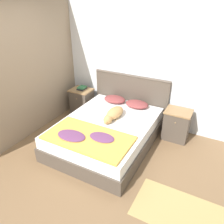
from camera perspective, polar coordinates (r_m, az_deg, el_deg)
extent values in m
plane|color=brown|center=(3.62, -9.56, -16.23)|extent=(16.00, 16.00, 0.00)
cube|color=silver|center=(4.61, 5.42, 12.58)|extent=(9.00, 0.06, 2.55)
cube|color=gray|center=(4.60, -18.62, 11.22)|extent=(0.06, 3.10, 2.55)
cube|color=#4C4238|center=(4.16, -1.35, -6.55)|extent=(1.59, 2.07, 0.27)
cube|color=white|center=(4.03, -1.38, -3.78)|extent=(1.53, 2.01, 0.21)
cube|color=#4C4238|center=(4.80, 4.78, 3.57)|extent=(1.67, 0.04, 1.02)
cylinder|color=#4C4238|center=(4.61, 5.04, 9.35)|extent=(1.67, 0.06, 0.06)
cube|color=#4C4238|center=(5.18, -7.84, 2.60)|extent=(0.46, 0.37, 0.58)
cube|color=#937047|center=(5.06, -8.06, 5.69)|extent=(0.48, 0.40, 0.03)
sphere|color=#937047|center=(4.97, -9.24, 3.41)|extent=(0.02, 0.02, 0.02)
cube|color=#4C4238|center=(4.40, 16.50, -3.38)|extent=(0.46, 0.37, 0.58)
cube|color=#937047|center=(4.26, 17.05, 0.09)|extent=(0.48, 0.40, 0.03)
sphere|color=#937047|center=(4.15, 16.18, -2.74)|extent=(0.02, 0.02, 0.02)
ellipsoid|color=brown|center=(4.69, 0.71, 3.36)|extent=(0.48, 0.35, 0.12)
ellipsoid|color=brown|center=(4.50, 6.51, 2.04)|extent=(0.48, 0.35, 0.12)
cube|color=gold|center=(3.54, -6.23, -6.67)|extent=(1.40, 0.76, 0.04)
ellipsoid|color=#663860|center=(3.57, -10.57, -6.04)|extent=(0.49, 0.30, 0.03)
ellipsoid|color=#663860|center=(3.48, -2.66, -6.61)|extent=(0.42, 0.27, 0.03)
ellipsoid|color=tan|center=(4.09, 0.76, -0.18)|extent=(0.25, 0.49, 0.17)
sphere|color=tan|center=(3.89, -1.13, -2.05)|extent=(0.16, 0.16, 0.16)
ellipsoid|color=tan|center=(3.84, -1.61, -2.64)|extent=(0.07, 0.09, 0.06)
cone|color=tan|center=(3.88, -1.61, -1.07)|extent=(0.05, 0.05, 0.05)
cone|color=tan|center=(3.85, -0.49, -1.36)|extent=(0.05, 0.05, 0.05)
ellipsoid|color=tan|center=(4.26, 2.48, 0.32)|extent=(0.15, 0.22, 0.06)
cube|color=#232328|center=(5.06, -7.86, 6.07)|extent=(0.16, 0.21, 0.03)
cube|color=#337547|center=(5.06, -7.84, 6.42)|extent=(0.16, 0.19, 0.03)
cube|color=tan|center=(3.27, 16.92, -23.54)|extent=(1.16, 0.71, 0.00)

